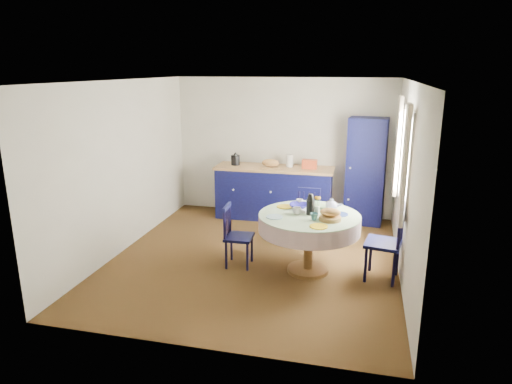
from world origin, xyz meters
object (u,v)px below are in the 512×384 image
mug_d (300,202)px  mug_a (297,211)px  pantry_cabinet (366,171)px  mug_c (331,206)px  dining_table (310,224)px  kitchen_counter (274,192)px  cobalt_bowl (299,206)px  mug_b (314,216)px  chair_left (236,235)px  chair_far (307,217)px  chair_right (387,242)px

mug_d → mug_a: bearing=-86.8°
pantry_cabinet → mug_c: (-0.45, -1.96, -0.07)m
dining_table → kitchen_counter: bearing=112.8°
cobalt_bowl → mug_c: bearing=5.7°
cobalt_bowl → mug_b: bearing=-60.4°
chair_left → cobalt_bowl: bearing=-74.5°
pantry_cabinet → mug_a: size_ratio=15.84×
dining_table → cobalt_bowl: (-0.18, 0.25, 0.16)m
kitchen_counter → pantry_cabinet: size_ratio=1.14×
chair_far → pantry_cabinet: bearing=57.5°
dining_table → mug_c: dining_table is taller
chair_left → cobalt_bowl: size_ratio=3.33×
mug_c → mug_d: bearing=166.5°
chair_far → mug_c: size_ratio=6.55×
pantry_cabinet → chair_left: 2.88m
mug_a → kitchen_counter: bearing=108.7°
kitchen_counter → chair_far: (0.76, -1.17, -0.04)m
dining_table → chair_left: (-1.00, -0.02, -0.24)m
pantry_cabinet → mug_c: pantry_cabinet is taller
mug_d → cobalt_bowl: bearing=-84.8°
mug_a → cobalt_bowl: 0.27m
dining_table → mug_b: (0.08, -0.20, 0.17)m
mug_b → mug_d: 0.66m
kitchen_counter → chair_left: size_ratio=2.45×
mug_b → cobalt_bowl: size_ratio=0.38×
mug_a → mug_c: (0.41, 0.31, 0.01)m
pantry_cabinet → cobalt_bowl: (-0.87, -2.00, -0.09)m
mug_a → cobalt_bowl: bearing=92.1°
chair_right → cobalt_bowl: bearing=-92.3°
mug_d → chair_far: bearing=85.5°
mug_a → mug_b: bearing=-36.7°
chair_left → mug_c: mug_c is taller
mug_b → mug_c: (0.17, 0.50, 0.01)m
chair_left → mug_a: size_ratio=7.40×
chair_far → mug_c: (0.39, -0.69, 0.42)m
pantry_cabinet → mug_a: bearing=-105.8°
chair_left → chair_right: bearing=-92.3°
kitchen_counter → chair_far: bearing=-57.7°
pantry_cabinet → chair_far: (-0.84, -1.27, -0.48)m
mug_a → cobalt_bowl: size_ratio=0.45×
pantry_cabinet → cobalt_bowl: bearing=-108.5°
dining_table → mug_b: bearing=-69.5°
chair_left → cobalt_bowl: 0.95m
chair_far → mug_c: bearing=-59.4°
pantry_cabinet → dining_table: size_ratio=1.39×
kitchen_counter → mug_c: 2.22m
kitchen_counter → chair_left: (-0.09, -2.18, -0.05)m
mug_b → pantry_cabinet: bearing=76.0°
chair_right → pantry_cabinet: bearing=-162.7°
mug_b → mug_c: bearing=71.4°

